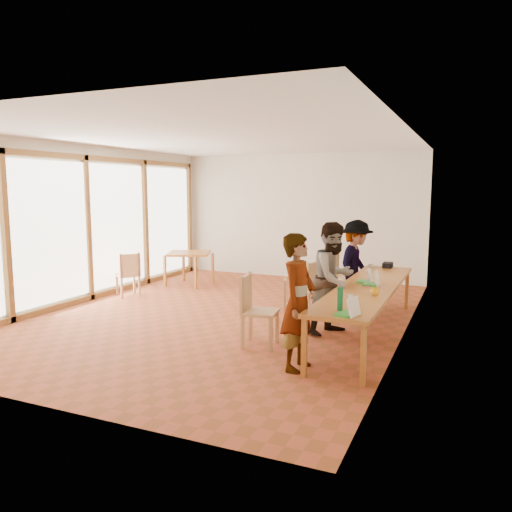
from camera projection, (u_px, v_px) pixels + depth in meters
The scene contains 25 objects.
ground at pixel (225, 315), 8.64m from camera, with size 8.00×8.00×0.00m, color #A24527.
wall_back at pixel (299, 216), 12.07m from camera, with size 6.00×0.10×3.00m, color silver.
wall_front at pixel (34, 258), 4.81m from camera, with size 6.00×0.10×3.00m, color silver.
wall_right at pixel (407, 235), 7.25m from camera, with size 0.10×8.00×3.00m, color silver.
window_wall at pixel (87, 223), 9.61m from camera, with size 0.10×8.00×3.00m, color white.
ceiling at pixel (223, 137), 8.24m from camera, with size 6.00×8.00×0.04m, color white.
communal_table at pixel (368, 289), 7.32m from camera, with size 0.80×4.00×0.75m.
side_table at pixel (189, 256), 11.20m from camera, with size 0.90×0.90×0.75m.
chair_near at pixel (253, 302), 6.89m from camera, with size 0.52×0.52×0.53m.
chair_mid at pixel (291, 299), 7.56m from camera, with size 0.49×0.49×0.43m.
chair_far at pixel (318, 283), 8.46m from camera, with size 0.49×0.49×0.50m.
chair_empty at pixel (337, 270), 9.80m from camera, with size 0.54×0.54×0.49m.
chair_spare at pixel (129, 270), 10.01m from camera, with size 0.58×0.58×0.47m.
person_near at pixel (298, 302), 5.95m from camera, with size 0.60×0.39×1.65m, color gray.
person_mid at pixel (334, 278), 7.42m from camera, with size 0.82×0.64×1.68m, color gray.
person_far at pixel (356, 265), 8.98m from camera, with size 1.04×0.60×1.61m, color gray.
laptop_near at pixel (350, 311), 5.60m from camera, with size 0.27×0.29×0.21m.
laptop_mid at pixel (374, 281), 7.35m from camera, with size 0.23×0.27×0.22m.
laptop_far at pixel (367, 279), 7.57m from camera, with size 0.23×0.26×0.21m.
yellow_mug at pixel (375, 292), 6.68m from camera, with size 0.12×0.12×0.09m, color yellow.
green_bottle at pixel (340, 299), 5.82m from camera, with size 0.07×0.07×0.28m, color #176A39.
clear_glass at pixel (351, 298), 6.31m from camera, with size 0.07×0.07×0.09m, color silver.
condiment_cup at pixel (371, 265), 9.07m from camera, with size 0.08×0.08×0.06m, color white.
pink_phone at pixel (367, 286), 7.25m from camera, with size 0.05×0.10×0.01m, color #DA3C81.
black_pouch at pixel (388, 265), 9.01m from camera, with size 0.16×0.26×0.09m, color black.
Camera 1 is at (3.86, -7.51, 2.17)m, focal length 35.00 mm.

